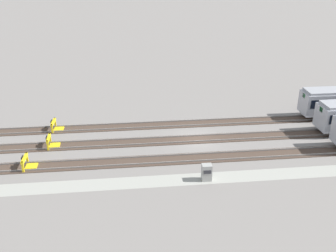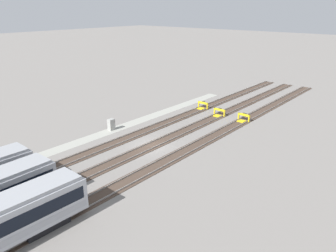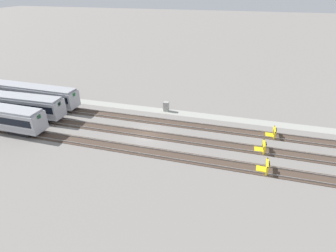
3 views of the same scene
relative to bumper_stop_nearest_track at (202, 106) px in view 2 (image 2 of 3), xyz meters
name	(u,v)px [view 2 (image 2 of 3)]	position (x,y,z in m)	size (l,w,h in m)	color
ground_plane	(152,146)	(17.39, 4.26, -0.51)	(400.00, 400.00, 0.00)	gray
service_walkway	(110,131)	(17.39, -3.83, -0.51)	(54.00, 2.00, 0.01)	#9E9E93
rail_track_nearest	(128,138)	(17.39, 0.00, -0.47)	(90.00, 2.23, 0.21)	#47382D
rail_track_near_inner	(151,146)	(17.39, 4.26, -0.47)	(90.00, 2.24, 0.21)	#47382D
rail_track_middle	(178,155)	(17.39, 8.52, -0.47)	(90.00, 2.23, 0.21)	#47382D
bumper_stop_nearest_track	(202,106)	(0.00, 0.00, 0.00)	(1.35, 2.00, 1.22)	yellow
bumper_stop_near_inner_track	(219,113)	(1.58, 4.27, 0.00)	(1.36, 2.01, 1.22)	yellow
bumper_stop_middle_track	(243,118)	(1.43, 8.50, 0.00)	(1.38, 2.01, 1.22)	yellow
electrical_cabinet	(111,124)	(16.80, -4.09, 0.29)	(0.90, 0.73, 1.60)	#9E9E99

